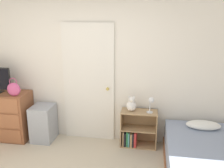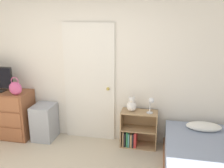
{
  "view_description": "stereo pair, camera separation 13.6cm",
  "coord_description": "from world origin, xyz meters",
  "px_view_note": "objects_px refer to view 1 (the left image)",
  "views": [
    {
      "loc": [
        1.11,
        -2.1,
        2.17
      ],
      "look_at": [
        0.49,
        1.68,
        1.09
      ],
      "focal_mm": 40.0,
      "sensor_mm": 36.0,
      "label": 1
    },
    {
      "loc": [
        1.24,
        -2.08,
        2.17
      ],
      "look_at": [
        0.49,
        1.68,
        1.09
      ],
      "focal_mm": 40.0,
      "sensor_mm": 36.0,
      "label": 2
    }
  ],
  "objects_px": {
    "dresser": "(2,115)",
    "desk_lamp": "(151,102)",
    "storage_bin": "(44,123)",
    "handbag": "(14,89)",
    "bookshelf": "(136,131)",
    "bed": "(211,167)",
    "teddy_bear": "(131,105)"
  },
  "relations": [
    {
      "from": "dresser",
      "to": "desk_lamp",
      "type": "distance_m",
      "value": 2.65
    },
    {
      "from": "storage_bin",
      "to": "handbag",
      "type": "bearing_deg",
      "value": -157.48
    },
    {
      "from": "storage_bin",
      "to": "desk_lamp",
      "type": "distance_m",
      "value": 1.92
    },
    {
      "from": "bookshelf",
      "to": "bed",
      "type": "xyz_separation_m",
      "value": [
        1.05,
        -0.82,
        -0.02
      ]
    },
    {
      "from": "storage_bin",
      "to": "desk_lamp",
      "type": "xyz_separation_m",
      "value": [
        1.86,
        0.02,
        0.5
      ]
    },
    {
      "from": "dresser",
      "to": "teddy_bear",
      "type": "height_order",
      "value": "teddy_bear"
    },
    {
      "from": "handbag",
      "to": "dresser",
      "type": "bearing_deg",
      "value": 159.28
    },
    {
      "from": "bed",
      "to": "handbag",
      "type": "bearing_deg",
      "value": 169.16
    },
    {
      "from": "desk_lamp",
      "to": "bed",
      "type": "relative_size",
      "value": 0.14
    },
    {
      "from": "dresser",
      "to": "bed",
      "type": "xyz_separation_m",
      "value": [
        3.44,
        -0.73,
        -0.2
      ]
    },
    {
      "from": "dresser",
      "to": "handbag",
      "type": "xyz_separation_m",
      "value": [
        0.37,
        -0.14,
        0.54
      ]
    },
    {
      "from": "bed",
      "to": "teddy_bear",
      "type": "bearing_deg",
      "value": 144.19
    },
    {
      "from": "storage_bin",
      "to": "bed",
      "type": "xyz_separation_m",
      "value": [
        2.67,
        -0.75,
        -0.08
      ]
    },
    {
      "from": "handbag",
      "to": "bed",
      "type": "bearing_deg",
      "value": -10.84
    },
    {
      "from": "handbag",
      "to": "bookshelf",
      "type": "xyz_separation_m",
      "value": [
        2.02,
        0.23,
        -0.72
      ]
    },
    {
      "from": "handbag",
      "to": "storage_bin",
      "type": "xyz_separation_m",
      "value": [
        0.4,
        0.16,
        -0.66
      ]
    },
    {
      "from": "dresser",
      "to": "teddy_bear",
      "type": "distance_m",
      "value": 2.33
    },
    {
      "from": "dresser",
      "to": "teddy_bear",
      "type": "relative_size",
      "value": 4.0
    },
    {
      "from": "teddy_bear",
      "to": "bed",
      "type": "height_order",
      "value": "teddy_bear"
    },
    {
      "from": "handbag",
      "to": "teddy_bear",
      "type": "distance_m",
      "value": 1.97
    },
    {
      "from": "storage_bin",
      "to": "desk_lamp",
      "type": "relative_size",
      "value": 2.36
    },
    {
      "from": "bed",
      "to": "dresser",
      "type": "bearing_deg",
      "value": 168.05
    },
    {
      "from": "storage_bin",
      "to": "bed",
      "type": "relative_size",
      "value": 0.32
    },
    {
      "from": "storage_bin",
      "to": "desk_lamp",
      "type": "bearing_deg",
      "value": 0.72
    },
    {
      "from": "storage_bin",
      "to": "bed",
      "type": "bearing_deg",
      "value": -15.72
    },
    {
      "from": "desk_lamp",
      "to": "bed",
      "type": "distance_m",
      "value": 1.27
    },
    {
      "from": "dresser",
      "to": "teddy_bear",
      "type": "xyz_separation_m",
      "value": [
        2.31,
        0.09,
        0.3
      ]
    },
    {
      "from": "dresser",
      "to": "desk_lamp",
      "type": "bearing_deg",
      "value": 1.05
    },
    {
      "from": "dresser",
      "to": "storage_bin",
      "type": "distance_m",
      "value": 0.78
    },
    {
      "from": "storage_bin",
      "to": "teddy_bear",
      "type": "distance_m",
      "value": 1.6
    },
    {
      "from": "teddy_bear",
      "to": "storage_bin",
      "type": "bearing_deg",
      "value": -177.61
    },
    {
      "from": "teddy_bear",
      "to": "desk_lamp",
      "type": "distance_m",
      "value": 0.33
    }
  ]
}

